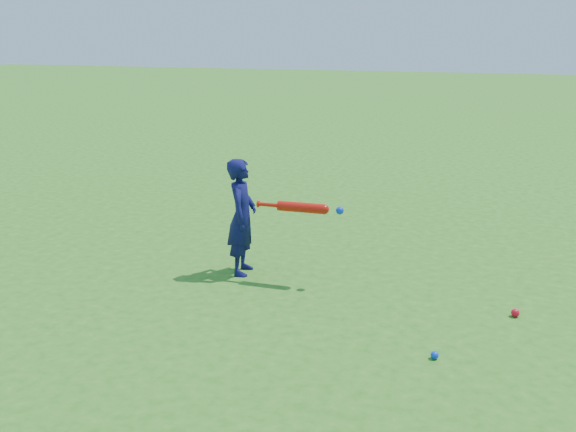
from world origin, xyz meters
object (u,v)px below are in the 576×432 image
object	(u,v)px
bat_swing	(305,208)
child	(242,217)
ground_ball_red	(515,313)
ground_ball_blue	(435,355)

from	to	relation	value
bat_swing	child	bearing A→B (deg)	175.36
ground_ball_red	bat_swing	size ratio (longest dim) A/B	0.08
child	ground_ball_blue	xyz separation A→B (m)	(2.17, -1.21, -0.58)
ground_ball_blue	ground_ball_red	bearing A→B (deg)	61.34
child	ground_ball_red	bearing A→B (deg)	-104.70
bat_swing	ground_ball_blue	bearing A→B (deg)	-41.55
child	ground_ball_blue	bearing A→B (deg)	-130.20
ground_ball_red	ground_ball_blue	xyz separation A→B (m)	(-0.57, -1.04, -0.01)
ground_ball_red	bat_swing	world-z (taller)	bat_swing
ground_ball_red	bat_swing	distance (m)	2.18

